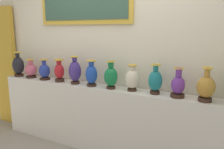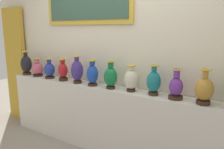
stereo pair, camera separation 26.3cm
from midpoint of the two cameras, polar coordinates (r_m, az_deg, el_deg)
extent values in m
cube|color=silver|center=(3.03, 2.54, -11.99)|extent=(3.65, 0.30, 0.93)
cube|color=beige|center=(2.96, 4.77, 9.37)|extent=(5.18, 0.10, 3.12)
cube|color=gold|center=(3.20, -4.27, 18.77)|extent=(1.47, 0.03, 0.66)
cube|color=#395948|center=(3.19, -4.49, 18.80)|extent=(1.35, 0.01, 0.54)
cube|color=gold|center=(4.37, -22.05, 2.21)|extent=(0.48, 0.08, 2.05)
cylinder|color=#382319|center=(3.94, -19.43, 0.25)|extent=(0.14, 0.14, 0.04)
ellipsoid|color=black|center=(3.91, -19.59, 2.53)|extent=(0.18, 0.18, 0.28)
cylinder|color=black|center=(3.89, -19.76, 5.10)|extent=(0.06, 0.06, 0.07)
torus|color=gold|center=(3.89, -19.80, 5.62)|extent=(0.11, 0.11, 0.02)
cylinder|color=#382319|center=(3.75, -16.78, -0.19)|extent=(0.15, 0.15, 0.03)
ellipsoid|color=#CC5972|center=(3.73, -16.88, 1.45)|extent=(0.18, 0.18, 0.19)
cylinder|color=#CC5972|center=(3.71, -17.00, 3.40)|extent=(0.08, 0.08, 0.07)
torus|color=gold|center=(3.71, -17.03, 3.93)|extent=(0.12, 0.12, 0.02)
cylinder|color=#382319|center=(3.54, -13.76, -0.73)|extent=(0.15, 0.15, 0.03)
ellipsoid|color=#263899|center=(3.51, -13.86, 1.19)|extent=(0.16, 0.16, 0.21)
cylinder|color=#263899|center=(3.49, -13.97, 3.42)|extent=(0.07, 0.07, 0.07)
torus|color=gold|center=(3.49, -13.99, 3.96)|extent=(0.12, 0.12, 0.02)
cylinder|color=#382319|center=(3.33, -10.33, -1.20)|extent=(0.13, 0.13, 0.04)
ellipsoid|color=red|center=(3.30, -10.41, 1.06)|extent=(0.14, 0.14, 0.22)
cylinder|color=red|center=(3.28, -10.50, 3.46)|extent=(0.07, 0.07, 0.06)
torus|color=gold|center=(3.28, -10.52, 3.95)|extent=(0.13, 0.13, 0.02)
cylinder|color=#382319|center=(3.15, -6.60, -1.89)|extent=(0.12, 0.12, 0.04)
ellipsoid|color=#3F2D7F|center=(3.12, -6.67, 1.01)|extent=(0.17, 0.17, 0.29)
cylinder|color=#3F2D7F|center=(3.09, -6.74, 4.17)|extent=(0.07, 0.07, 0.06)
torus|color=gold|center=(3.09, -6.76, 4.71)|extent=(0.11, 0.11, 0.02)
cylinder|color=#382319|center=(2.99, -2.56, -2.61)|extent=(0.13, 0.13, 0.03)
ellipsoid|color=#1E47B2|center=(2.96, -2.59, 0.06)|extent=(0.16, 0.16, 0.25)
cylinder|color=#1E47B2|center=(2.93, -2.62, 3.08)|extent=(0.07, 0.07, 0.06)
torus|color=gold|center=(2.93, -2.62, 3.68)|extent=(0.13, 0.13, 0.02)
cylinder|color=#382319|center=(2.84, 2.37, -3.38)|extent=(0.12, 0.12, 0.03)
ellipsoid|color=#14723D|center=(2.81, 2.39, -0.62)|extent=(0.18, 0.18, 0.25)
cylinder|color=#14723D|center=(2.78, 2.42, 2.63)|extent=(0.07, 0.07, 0.07)
torus|color=gold|center=(2.78, 2.43, 3.38)|extent=(0.12, 0.12, 0.01)
cylinder|color=#382319|center=(2.74, 7.70, -4.02)|extent=(0.11, 0.11, 0.03)
ellipsoid|color=beige|center=(2.71, 7.78, -1.29)|extent=(0.18, 0.18, 0.24)
cylinder|color=beige|center=(2.68, 7.86, 1.75)|extent=(0.07, 0.07, 0.05)
torus|color=gold|center=(2.68, 7.88, 2.32)|extent=(0.11, 0.11, 0.02)
cylinder|color=#382319|center=(2.64, 13.48, -4.81)|extent=(0.11, 0.11, 0.04)
ellipsoid|color=#19727A|center=(2.60, 13.62, -1.84)|extent=(0.16, 0.16, 0.24)
cylinder|color=#19727A|center=(2.57, 13.79, 1.54)|extent=(0.06, 0.06, 0.07)
torus|color=gold|center=(2.57, 13.82, 2.30)|extent=(0.12, 0.12, 0.02)
cylinder|color=#382319|center=(2.56, 18.99, -5.64)|extent=(0.16, 0.16, 0.04)
ellipsoid|color=#6B3393|center=(2.53, 19.17, -3.03)|extent=(0.15, 0.15, 0.20)
cylinder|color=#6B3393|center=(2.49, 19.39, 0.22)|extent=(0.07, 0.07, 0.09)
torus|color=gold|center=(2.49, 19.47, 1.25)|extent=(0.12, 0.12, 0.01)
cylinder|color=#382319|center=(2.49, 25.40, -6.54)|extent=(0.14, 0.14, 0.04)
ellipsoid|color=#B27F2D|center=(2.46, 25.67, -3.53)|extent=(0.19, 0.19, 0.23)
cylinder|color=#B27F2D|center=(2.42, 26.00, 0.11)|extent=(0.06, 0.06, 0.09)
torus|color=gold|center=(2.42, 26.10, 1.14)|extent=(0.11, 0.11, 0.02)
camera|label=1|loc=(0.13, -87.34, 0.55)|focal=35.25mm
camera|label=2|loc=(0.13, 92.66, -0.55)|focal=35.25mm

